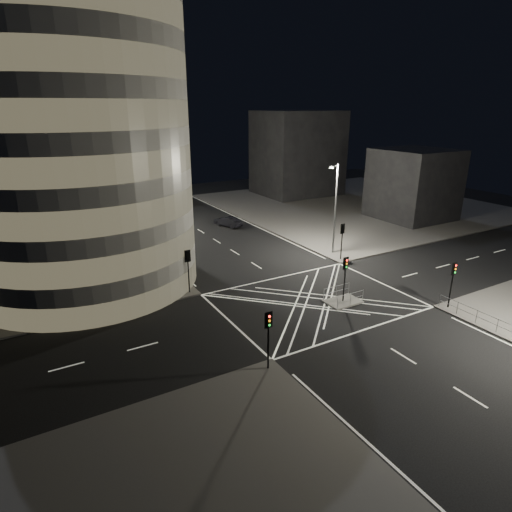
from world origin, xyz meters
TOP-DOWN VIEW (x-y plane):
  - ground at (0.00, 0.00)m, footprint 120.00×120.00m
  - sidewalk_far_right at (29.00, 27.00)m, footprint 42.00×42.00m
  - central_island at (2.00, -1.50)m, footprint 3.00×2.00m
  - office_tower_curved at (-20.74, 18.74)m, footprint 30.00×29.00m
  - building_right_far at (26.00, 40.00)m, footprint 14.00×12.00m
  - building_right_near at (30.00, 16.00)m, footprint 10.00×10.00m
  - building_far_end at (-4.00, 58.00)m, footprint 18.00×8.00m
  - tree_a at (-10.50, 9.00)m, footprint 4.81×4.81m
  - tree_b at (-10.50, 15.00)m, footprint 4.87×4.87m
  - tree_c at (-10.50, 21.00)m, footprint 4.80×4.80m
  - tree_d at (-10.50, 27.00)m, footprint 5.64×5.64m
  - tree_e at (-10.50, 33.00)m, footprint 3.55×3.55m
  - traffic_signal_fl at (-8.80, 6.80)m, footprint 0.55×0.22m
  - traffic_signal_nl at (-8.80, -6.80)m, footprint 0.55×0.22m
  - traffic_signal_fr at (8.80, 6.80)m, footprint 0.55×0.22m
  - traffic_signal_nr at (8.80, -6.80)m, footprint 0.55×0.22m
  - traffic_signal_island at (2.00, -1.50)m, footprint 0.55×0.22m
  - street_lamp_left_near at (-9.44, 12.00)m, footprint 1.25×0.25m
  - street_lamp_left_far at (-9.44, 30.00)m, footprint 1.25×0.25m
  - street_lamp_right_far at (9.44, 9.00)m, footprint 1.25×0.25m
  - railing_near_right at (8.30, -12.15)m, footprint 0.06×11.70m
  - railing_island_south at (2.00, -2.40)m, footprint 2.80×0.06m
  - railing_island_north at (2.00, -0.60)m, footprint 2.80×0.06m
  - sedan at (4.28, 25.50)m, footprint 2.87×4.51m

SIDE VIEW (x-z plane):
  - ground at x=0.00m, z-range 0.00..0.00m
  - sidewalk_far_right at x=29.00m, z-range 0.00..0.15m
  - central_island at x=2.00m, z-range 0.00..0.15m
  - railing_near_right at x=8.30m, z-range 0.15..1.25m
  - railing_island_south at x=2.00m, z-range 0.15..1.25m
  - railing_island_north at x=2.00m, z-range 0.15..1.25m
  - sedan at x=4.28m, z-range 0.00..1.40m
  - traffic_signal_fl at x=-8.80m, z-range 0.91..4.91m
  - traffic_signal_nl at x=-8.80m, z-range 0.91..4.91m
  - traffic_signal_fr at x=8.80m, z-range 0.91..4.91m
  - traffic_signal_nr at x=8.80m, z-range 0.91..4.91m
  - traffic_signal_island at x=2.00m, z-range 0.91..4.91m
  - tree_e at x=-10.50m, z-range 0.97..6.72m
  - tree_c at x=-10.50m, z-range 1.10..8.53m
  - tree_b at x=-10.50m, z-range 1.19..8.89m
  - building_right_near at x=30.00m, z-range 0.15..10.15m
  - tree_a at x=-10.50m, z-range 1.26..9.04m
  - street_lamp_left_near at x=-9.44m, z-range 0.54..10.54m
  - street_lamp_left_far at x=-9.44m, z-range 0.54..10.54m
  - street_lamp_right_far at x=9.44m, z-range 0.54..10.54m
  - tree_d at x=-10.50m, z-range 1.34..10.21m
  - building_right_far at x=26.00m, z-range 0.15..15.15m
  - building_far_end at x=-4.00m, z-range 0.00..18.00m
  - office_tower_curved at x=-20.74m, z-range -0.95..26.25m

